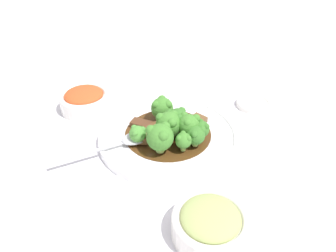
{
  "coord_description": "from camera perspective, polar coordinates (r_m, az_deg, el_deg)",
  "views": [
    {
      "loc": [
        0.26,
        -0.49,
        0.44
      ],
      "look_at": [
        0.0,
        0.0,
        0.03
      ],
      "focal_mm": 35.0,
      "sensor_mm": 36.0,
      "label": 1
    }
  ],
  "objects": [
    {
      "name": "beef_strip_4",
      "position": [
        0.7,
        -1.67,
        -0.19
      ],
      "size": [
        0.04,
        0.06,
        0.01
      ],
      "color": "brown",
      "rests_on": "main_plate"
    },
    {
      "name": "beef_strip_0",
      "position": [
        0.67,
        -2.98,
        -1.74
      ],
      "size": [
        0.08,
        0.07,
        0.02
      ],
      "color": "brown",
      "rests_on": "main_plate"
    },
    {
      "name": "broccoli_floret_6",
      "position": [
        0.67,
        5.75,
        -0.46
      ],
      "size": [
        0.04,
        0.04,
        0.04
      ],
      "color": "#8EB756",
      "rests_on": "main_plate"
    },
    {
      "name": "sauce_dish",
      "position": [
        0.84,
        14.6,
        3.81
      ],
      "size": [
        0.08,
        0.08,
        0.01
      ],
      "color": "white",
      "rests_on": "ground_plane"
    },
    {
      "name": "broccoli_floret_5",
      "position": [
        0.68,
        1.67,
        1.28
      ],
      "size": [
        0.05,
        0.05,
        0.05
      ],
      "color": "#7FA84C",
      "rests_on": "main_plate"
    },
    {
      "name": "beef_strip_2",
      "position": [
        0.73,
        1.23,
        1.46
      ],
      "size": [
        0.04,
        0.05,
        0.01
      ],
      "color": "brown",
      "rests_on": "main_plate"
    },
    {
      "name": "side_bowl_kimchi",
      "position": [
        0.82,
        -14.31,
        4.49
      ],
      "size": [
        0.12,
        0.12,
        0.05
      ],
      "color": "white",
      "rests_on": "ground_plane"
    },
    {
      "name": "serving_spoon",
      "position": [
        0.67,
        -7.24,
        -2.59
      ],
      "size": [
        0.14,
        0.17,
        0.01
      ],
      "color": "#B7B7BC",
      "rests_on": "main_plate"
    },
    {
      "name": "broccoli_floret_1",
      "position": [
        0.66,
        3.69,
        0.38
      ],
      "size": [
        0.05,
        0.05,
        0.06
      ],
      "color": "#7FA84C",
      "rests_on": "main_plate"
    },
    {
      "name": "beef_strip_3",
      "position": [
        0.71,
        4.19,
        0.35
      ],
      "size": [
        0.05,
        0.08,
        0.01
      ],
      "color": "brown",
      "rests_on": "main_plate"
    },
    {
      "name": "ground_plane",
      "position": [
        0.71,
        0.0,
        -2.23
      ],
      "size": [
        4.0,
        4.0,
        0.0
      ],
      "primitive_type": "plane",
      "color": "silver"
    },
    {
      "name": "main_plate",
      "position": [
        0.7,
        0.0,
        -1.59
      ],
      "size": [
        0.3,
        0.3,
        0.02
      ],
      "color": "white",
      "rests_on": "ground_plane"
    },
    {
      "name": "broccoli_floret_7",
      "position": [
        0.65,
        4.81,
        -1.56
      ],
      "size": [
        0.04,
        0.04,
        0.04
      ],
      "color": "#8EB756",
      "rests_on": "main_plate"
    },
    {
      "name": "broccoli_floret_4",
      "position": [
        0.65,
        -5.32,
        -1.33
      ],
      "size": [
        0.03,
        0.03,
        0.04
      ],
      "color": "#8EB756",
      "rests_on": "main_plate"
    },
    {
      "name": "broccoli_floret_0",
      "position": [
        0.72,
        -1.04,
        3.2
      ],
      "size": [
        0.05,
        0.05,
        0.05
      ],
      "color": "#8EB756",
      "rests_on": "main_plate"
    },
    {
      "name": "broccoli_floret_8",
      "position": [
        0.63,
        -1.41,
        -1.87
      ],
      "size": [
        0.05,
        0.05,
        0.06
      ],
      "color": "#8EB756",
      "rests_on": "main_plate"
    },
    {
      "name": "broccoli_floret_2",
      "position": [
        0.66,
        0.13,
        0.38
      ],
      "size": [
        0.05,
        0.05,
        0.06
      ],
      "color": "#8EB756",
      "rests_on": "main_plate"
    },
    {
      "name": "side_bowl_appetizer",
      "position": [
        0.52,
        7.34,
        -16.38
      ],
      "size": [
        0.12,
        0.12,
        0.05
      ],
      "color": "white",
      "rests_on": "ground_plane"
    },
    {
      "name": "broccoli_floret_3",
      "position": [
        0.63,
        2.7,
        -2.49
      ],
      "size": [
        0.03,
        0.03,
        0.04
      ],
      "color": "#7FA84C",
      "rests_on": "main_plate"
    },
    {
      "name": "beef_strip_1",
      "position": [
        0.71,
        -4.24,
        0.31
      ],
      "size": [
        0.06,
        0.03,
        0.01
      ],
      "color": "#56331E",
      "rests_on": "main_plate"
    }
  ]
}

